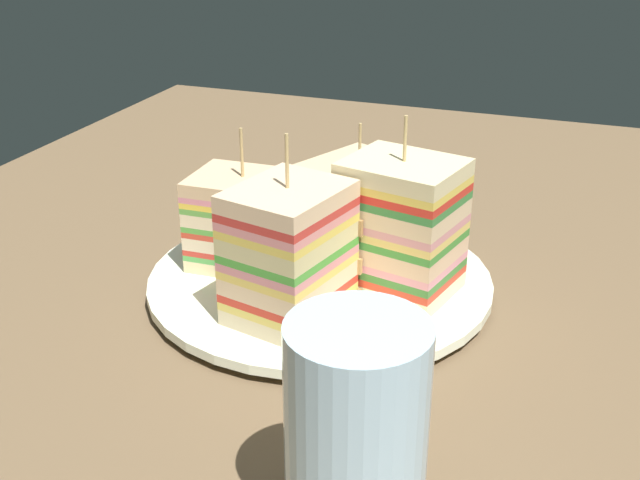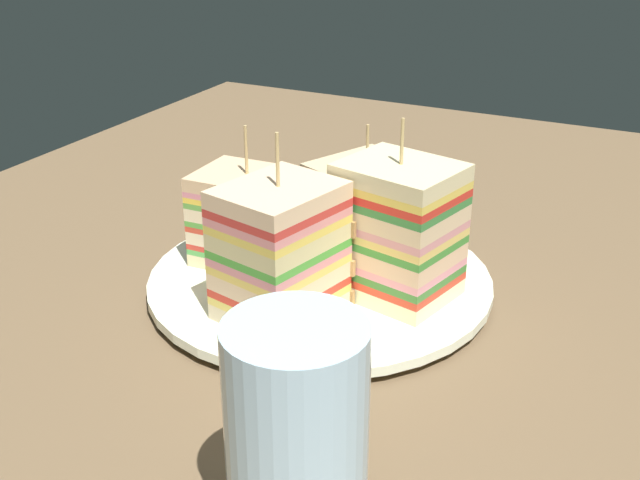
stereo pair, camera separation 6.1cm
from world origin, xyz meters
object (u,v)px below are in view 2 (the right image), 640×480
object	(u,v)px
plate	(320,281)
sandwich_wedge_2	(397,231)
sandwich_wedge_0	(248,219)
spoon	(364,202)
chip_pile	(329,251)
sandwich_wedge_1	(284,252)
sandwich_wedge_3	(365,207)
drinking_glass	(297,451)

from	to	relation	value
plate	sandwich_wedge_2	xyz separation A→B (cm)	(-0.01, -6.16, 5.50)
plate	sandwich_wedge_0	xyz separation A→B (cm)	(-0.15, 6.14, 4.15)
sandwich_wedge_2	spoon	bearing A→B (deg)	-46.80
chip_pile	sandwich_wedge_1	bearing A→B (deg)	-179.73
plate	sandwich_wedge_1	world-z (taller)	sandwich_wedge_1
plate	sandwich_wedge_0	size ratio (longest dim) A/B	2.37
sandwich_wedge_3	drinking_glass	distance (cm)	30.34
sandwich_wedge_1	chip_pile	size ratio (longest dim) A/B	1.84
sandwich_wedge_0	chip_pile	world-z (taller)	sandwich_wedge_0
sandwich_wedge_0	sandwich_wedge_3	size ratio (longest dim) A/B	1.06
sandwich_wedge_3	spoon	bearing A→B (deg)	-132.77
sandwich_wedge_3	spoon	distance (cm)	13.29
sandwich_wedge_1	sandwich_wedge_2	distance (cm)	8.47
sandwich_wedge_2	spoon	xyz separation A→B (cm)	(17.51, 10.11, -5.89)
sandwich_wedge_2	sandwich_wedge_1	bearing A→B (deg)	59.62
spoon	drinking_glass	xyz separation A→B (cm)	(-40.39, -14.10, 4.53)
plate	sandwich_wedge_3	distance (cm)	7.41
sandwich_wedge_1	drinking_glass	world-z (taller)	sandwich_wedge_1
sandwich_wedge_2	drinking_glass	size ratio (longest dim) A/B	1.14
sandwich_wedge_1	sandwich_wedge_3	size ratio (longest dim) A/B	1.25
sandwich_wedge_0	plate	bearing A→B (deg)	0.17
sandwich_wedge_0	chip_pile	bearing A→B (deg)	9.14
plate	chip_pile	distance (cm)	2.45
sandwich_wedge_2	sandwich_wedge_3	size ratio (longest dim) A/B	1.26
sandwich_wedge_2	drinking_glass	bearing A→B (deg)	113.08
chip_pile	spoon	bearing A→B (deg)	14.43
sandwich_wedge_3	drinking_glass	xyz separation A→B (cm)	(-28.95, -9.07, 0.00)
sandwich_wedge_3	spoon	xyz separation A→B (cm)	(11.44, 5.03, -4.53)
sandwich_wedge_1	drinking_glass	size ratio (longest dim) A/B	1.13
sandwich_wedge_0	chip_pile	distance (cm)	6.81
chip_pile	sandwich_wedge_2	bearing A→B (deg)	-100.02
chip_pile	drinking_glass	distance (cm)	25.95
chip_pile	sandwich_wedge_3	bearing A→B (deg)	-8.94
chip_pile	drinking_glass	bearing A→B (deg)	-157.61
spoon	drinking_glass	size ratio (longest dim) A/B	1.09
spoon	sandwich_wedge_3	bearing A→B (deg)	66.65
sandwich_wedge_0	spoon	size ratio (longest dim) A/B	0.88
sandwich_wedge_1	sandwich_wedge_2	xyz separation A→B (cm)	(6.13, -5.84, 0.28)
spoon	drinking_glass	distance (cm)	43.02
sandwich_wedge_1	sandwich_wedge_3	distance (cm)	12.27
sandwich_wedge_0	sandwich_wedge_3	world-z (taller)	sandwich_wedge_0
sandwich_wedge_1	chip_pile	world-z (taller)	sandwich_wedge_1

